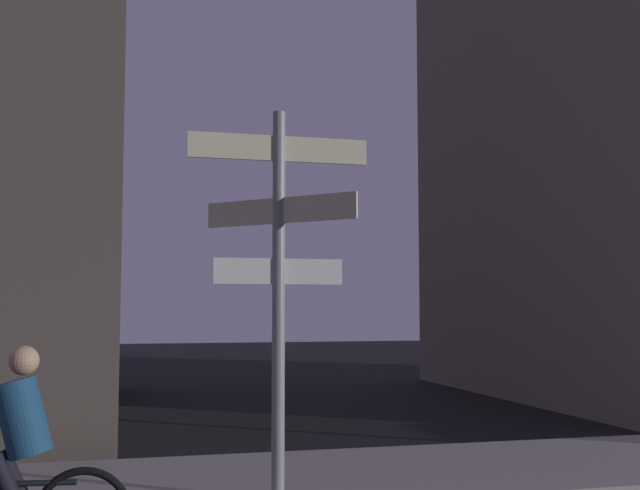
% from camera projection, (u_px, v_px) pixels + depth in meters
% --- Properties ---
extents(sidewalk_kerb, '(40.00, 2.66, 0.14)m').
position_uv_depth(sidewalk_kerb, '(205.00, 486.00, 8.01)').
color(sidewalk_kerb, '#9E9991').
rests_on(sidewalk_kerb, ground_plane).
extents(signpost, '(1.72, 1.19, 3.60)m').
position_uv_depth(signpost, '(279.00, 263.00, 7.33)').
color(signpost, gray).
rests_on(signpost, sidewalk_kerb).
extents(cyclist, '(1.81, 0.38, 1.61)m').
position_uv_depth(cyclist, '(14.00, 464.00, 5.73)').
color(cyclist, black).
rests_on(cyclist, ground_plane).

